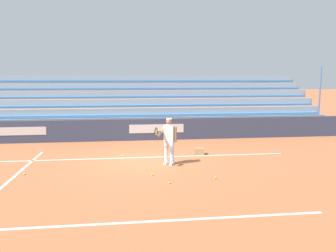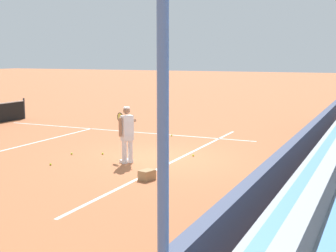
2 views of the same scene
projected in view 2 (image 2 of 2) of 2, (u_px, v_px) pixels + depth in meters
The scene contains 12 objects.
ground_plane at pixel (162, 158), 14.89m from camera, with size 160.00×160.00×0.00m, color #B7663D.
court_baseline_white at pixel (177, 159), 14.69m from camera, with size 12.00×0.10×0.01m, color white.
court_sideline_white at pixel (120, 131), 20.24m from camera, with size 0.10×12.00×0.01m, color white.
court_service_line_white at pixel (28, 144), 17.18m from camera, with size 8.22×0.10×0.01m, color white.
back_wall_sponsor_board at pixel (301, 153), 13.04m from camera, with size 22.58×0.25×1.10m.
tennis_player at pixel (127, 134), 14.10m from camera, with size 0.87×0.90×1.71m.
ball_box_cardboard at pixel (147, 175), 12.28m from camera, with size 0.40×0.30×0.26m, color #A87F51.
tennis_ball_near_player at pixel (193, 155), 15.14m from camera, with size 0.07×0.07×0.07m, color #CCE533.
tennis_ball_by_box at pixel (103, 154), 15.43m from camera, with size 0.07×0.07×0.07m, color #CCE533.
tennis_ball_toward_net at pixel (51, 164), 13.90m from camera, with size 0.07×0.07×0.07m, color #CCE533.
tennis_ball_midcourt at pixel (72, 154), 15.40m from camera, with size 0.07×0.07×0.07m, color #CCE533.
tennis_ball_stray_back at pixel (172, 135), 18.92m from camera, with size 0.07×0.07×0.07m, color #CCE533.
Camera 2 is at (-13.15, -6.29, 3.23)m, focal length 50.00 mm.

